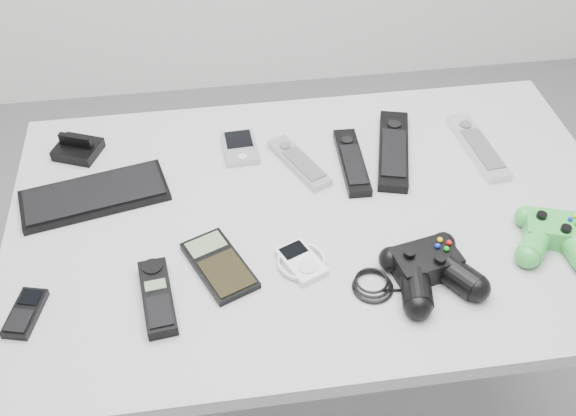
{
  "coord_description": "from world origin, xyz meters",
  "views": [
    {
      "loc": [
        -0.23,
        -0.84,
        1.69
      ],
      "look_at": [
        -0.1,
        0.07,
        0.81
      ],
      "focal_mm": 42.0,
      "sensor_mm": 36.0,
      "label": 1
    }
  ],
  "objects": [
    {
      "name": "mp3_player",
      "position": [
        -0.1,
        -0.05,
        0.8
      ],
      "size": [
        0.12,
        0.12,
        0.02
      ],
      "primitive_type": "cube",
      "rotation": [
        0.0,
        0.0,
        0.41
      ],
      "color": "white",
      "rests_on": "desk"
    },
    {
      "name": "pda_keyboard",
      "position": [
        -0.47,
        0.18,
        0.8
      ],
      "size": [
        0.3,
        0.18,
        0.02
      ],
      "primitive_type": "cube",
      "rotation": [
        0.0,
        0.0,
        0.22
      ],
      "color": "black",
      "rests_on": "desk"
    },
    {
      "name": "desk",
      "position": [
        -0.04,
        0.08,
        0.72
      ],
      "size": [
        1.18,
        0.76,
        0.79
      ],
      "color": "#AEAEB1",
      "rests_on": "floor"
    },
    {
      "name": "dock_bracket",
      "position": [
        -0.51,
        0.32,
        0.82
      ],
      "size": [
        0.11,
        0.1,
        0.05
      ],
      "primitive_type": "cube",
      "rotation": [
        0.0,
        0.0,
        -0.4
      ],
      "color": "black",
      "rests_on": "desk"
    },
    {
      "name": "mobile_phone",
      "position": [
        -0.57,
        -0.1,
        0.8
      ],
      "size": [
        0.07,
        0.11,
        0.02
      ],
      "primitive_type": "cube",
      "rotation": [
        0.0,
        0.0,
        -0.25
      ],
      "color": "black",
      "rests_on": "desk"
    },
    {
      "name": "remote_black_a",
      "position": [
        0.05,
        0.2,
        0.8
      ],
      "size": [
        0.05,
        0.21,
        0.02
      ],
      "primitive_type": "cube",
      "rotation": [
        0.0,
        0.0,
        -0.03
      ],
      "color": "black",
      "rests_on": "desk"
    },
    {
      "name": "calculator",
      "position": [
        -0.24,
        -0.04,
        0.8
      ],
      "size": [
        0.14,
        0.18,
        0.02
      ],
      "primitive_type": "cube",
      "rotation": [
        0.0,
        0.0,
        0.4
      ],
      "color": "black",
      "rests_on": "desk"
    },
    {
      "name": "controller_black",
      "position": [
        0.12,
        -0.12,
        0.82
      ],
      "size": [
        0.3,
        0.22,
        0.05
      ],
      "primitive_type": null,
      "rotation": [
        0.0,
        0.0,
        0.2
      ],
      "color": "black",
      "rests_on": "desk"
    },
    {
      "name": "remote_silver_a",
      "position": [
        -0.06,
        0.22,
        0.8
      ],
      "size": [
        0.11,
        0.18,
        0.02
      ],
      "primitive_type": "cube",
      "rotation": [
        0.0,
        0.0,
        0.43
      ],
      "color": "#A1A1A7",
      "rests_on": "desk"
    },
    {
      "name": "controller_green",
      "position": [
        0.37,
        -0.07,
        0.82
      ],
      "size": [
        0.19,
        0.2,
        0.05
      ],
      "primitive_type": null,
      "rotation": [
        0.0,
        0.0,
        -0.32
      ],
      "color": "#258A34",
      "rests_on": "desk"
    },
    {
      "name": "remote_silver_b",
      "position": [
        0.33,
        0.22,
        0.8
      ],
      "size": [
        0.07,
        0.22,
        0.02
      ],
      "primitive_type": "cube",
      "rotation": [
        0.0,
        0.0,
        0.09
      ],
      "color": "silver",
      "rests_on": "desk"
    },
    {
      "name": "pda",
      "position": [
        -0.17,
        0.29,
        0.8
      ],
      "size": [
        0.07,
        0.11,
        0.02
      ],
      "primitive_type": "cube",
      "rotation": [
        0.0,
        0.0,
        0.05
      ],
      "color": "#A1A1A7",
      "rests_on": "desk"
    },
    {
      "name": "cordless_handset",
      "position": [
        -0.35,
        -0.1,
        0.8
      ],
      "size": [
        0.07,
        0.16,
        0.02
      ],
      "primitive_type": "cube",
      "rotation": [
        0.0,
        0.0,
        0.12
      ],
      "color": "black",
      "rests_on": "desk"
    },
    {
      "name": "remote_black_b",
      "position": [
        0.15,
        0.23,
        0.8
      ],
      "size": [
        0.12,
        0.26,
        0.02
      ],
      "primitive_type": "cube",
      "rotation": [
        0.0,
        0.0,
        -0.26
      ],
      "color": "black",
      "rests_on": "desk"
    }
  ]
}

